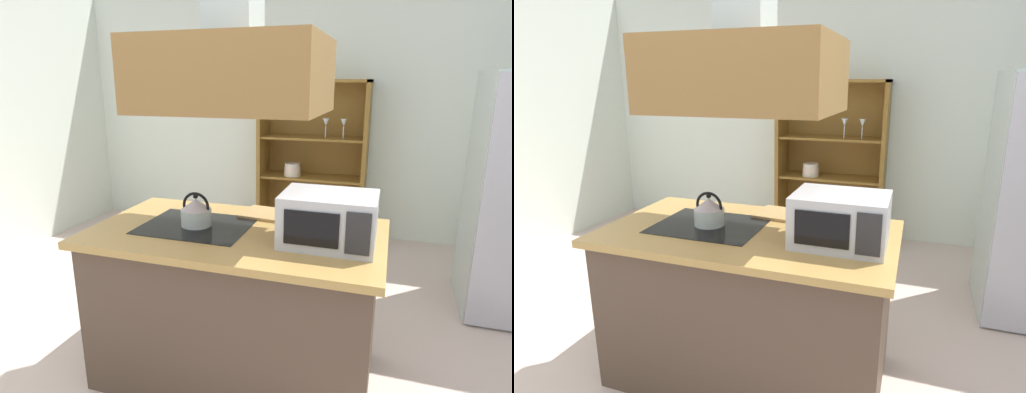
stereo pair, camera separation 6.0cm
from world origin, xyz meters
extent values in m
cube|color=silver|center=(0.00, 3.00, 1.35)|extent=(6.00, 0.12, 2.70)
cube|color=#4C3A2D|center=(-0.16, 0.34, 0.43)|extent=(1.51, 0.82, 0.86)
cube|color=#AF8746|center=(-0.16, 0.34, 0.88)|extent=(1.59, 0.90, 0.04)
cube|color=black|center=(-0.40, 0.34, 0.90)|extent=(0.60, 0.48, 0.00)
cube|color=olive|center=(-0.16, 0.34, 1.72)|extent=(0.90, 0.70, 0.36)
cube|color=brown|center=(-0.74, 2.74, 0.85)|extent=(0.04, 0.40, 1.71)
cube|color=brown|center=(0.36, 2.74, 0.85)|extent=(0.04, 0.40, 1.71)
cube|color=brown|center=(-0.19, 2.74, 1.69)|extent=(1.14, 0.40, 0.03)
cube|color=brown|center=(-0.19, 2.74, 0.04)|extent=(1.14, 0.40, 0.08)
cube|color=brown|center=(-0.19, 2.93, 0.85)|extent=(1.14, 0.02, 1.71)
cube|color=brown|center=(-0.19, 2.74, 0.68)|extent=(1.06, 0.36, 0.02)
cube|color=brown|center=(-0.19, 2.74, 1.11)|extent=(1.06, 0.36, 0.02)
cylinder|color=beige|center=(-0.39, 2.69, 0.72)|extent=(0.18, 0.18, 0.05)
cylinder|color=beige|center=(-0.39, 2.69, 0.77)|extent=(0.17, 0.17, 0.05)
cylinder|color=beige|center=(-0.39, 2.69, 0.81)|extent=(0.16, 0.16, 0.05)
cylinder|color=silver|center=(-0.05, 2.70, 1.18)|extent=(0.01, 0.01, 0.12)
cone|color=silver|center=(-0.05, 2.70, 1.28)|extent=(0.07, 0.07, 0.08)
cylinder|color=silver|center=(0.13, 2.70, 1.18)|extent=(0.01, 0.01, 0.12)
cone|color=silver|center=(0.13, 2.70, 1.28)|extent=(0.07, 0.07, 0.08)
cylinder|color=#B4C3BA|center=(-0.40, 0.34, 0.95)|extent=(0.17, 0.17, 0.09)
cone|color=#BBB0B7|center=(-0.40, 0.34, 1.03)|extent=(0.16, 0.16, 0.06)
sphere|color=black|center=(-0.40, 0.34, 1.07)|extent=(0.03, 0.03, 0.03)
torus|color=black|center=(-0.40, 0.34, 1.01)|extent=(0.16, 0.02, 0.16)
cube|color=#AD884F|center=(-0.05, 0.65, 0.91)|extent=(0.36, 0.27, 0.02)
cube|color=#B7BABF|center=(0.35, 0.30, 1.03)|extent=(0.46, 0.34, 0.26)
cube|color=black|center=(0.29, 0.12, 1.03)|extent=(0.26, 0.01, 0.17)
cube|color=#262628|center=(0.51, 0.12, 1.03)|extent=(0.11, 0.01, 0.20)
cylinder|color=silver|center=(0.38, 0.57, 0.90)|extent=(0.06, 0.06, 0.01)
cylinder|color=silver|center=(0.38, 0.57, 0.96)|extent=(0.01, 0.01, 0.11)
cone|color=silver|center=(0.38, 0.57, 1.06)|extent=(0.08, 0.08, 0.09)
camera|label=1|loc=(0.62, -1.69, 1.69)|focal=29.59mm
camera|label=2|loc=(0.68, -1.68, 1.69)|focal=29.59mm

